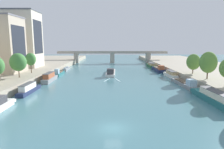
# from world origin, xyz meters

# --- Properties ---
(ground_plane) EXTENTS (400.00, 400.00, 0.00)m
(ground_plane) POSITION_xyz_m (0.00, 0.00, 0.00)
(ground_plane) COLOR teal
(quay_left) EXTENTS (36.00, 170.00, 2.34)m
(quay_left) POSITION_xyz_m (-41.34, 55.00, 1.17)
(quay_left) COLOR #A89E89
(quay_left) RESTS_ON ground
(quay_right) EXTENTS (36.00, 170.00, 2.34)m
(quay_right) POSITION_xyz_m (41.34, 55.00, 1.17)
(quay_right) COLOR #A89E89
(quay_right) RESTS_ON ground
(barge_midriver) EXTENTS (3.82, 17.94, 2.97)m
(barge_midriver) POSITION_xyz_m (-0.67, 49.64, 0.87)
(barge_midriver) COLOR silver
(barge_midriver) RESTS_ON ground
(wake_behind_barge) EXTENTS (5.60, 5.95, 0.03)m
(wake_behind_barge) POSITION_xyz_m (-0.08, 37.67, 0.01)
(wake_behind_barge) COLOR silver
(wake_behind_barge) RESTS_ON ground
(moored_boat_left_downstream) EXTENTS (2.00, 11.17, 2.48)m
(moored_boat_left_downstream) POSITION_xyz_m (-21.15, 20.36, 1.03)
(moored_boat_left_downstream) COLOR #1E284C
(moored_boat_left_downstream) RESTS_ON ground
(moored_boat_left_midway) EXTENTS (2.61, 11.98, 2.94)m
(moored_boat_left_midway) POSITION_xyz_m (-20.82, 35.32, 1.22)
(moored_boat_left_midway) COLOR gray
(moored_boat_left_midway) RESTS_ON ground
(moored_boat_left_second) EXTENTS (2.18, 10.29, 2.85)m
(moored_boat_left_second) POSITION_xyz_m (-21.11, 47.58, 0.85)
(moored_boat_left_second) COLOR #23666B
(moored_boat_left_second) RESTS_ON ground
(moored_boat_left_far) EXTENTS (1.86, 10.32, 2.33)m
(moored_boat_left_far) POSITION_xyz_m (-21.59, 61.86, 0.65)
(moored_boat_left_far) COLOR gray
(moored_boat_left_far) RESTS_ON ground
(moored_boat_right_gap_after) EXTENTS (2.94, 15.82, 2.70)m
(moored_boat_right_gap_after) POSITION_xyz_m (21.04, 12.27, 1.13)
(moored_boat_right_gap_after) COLOR #23666B
(moored_boat_right_gap_after) RESTS_ON ground
(moored_boat_right_end) EXTENTS (3.08, 14.98, 2.68)m
(moored_boat_right_end) POSITION_xyz_m (21.15, 28.37, 0.80)
(moored_boat_right_end) COLOR gray
(moored_boat_right_end) RESTS_ON ground
(moored_boat_right_upstream) EXTENTS (2.40, 11.84, 2.48)m
(moored_boat_right_upstream) POSITION_xyz_m (21.68, 43.35, 1.04)
(moored_boat_right_upstream) COLOR silver
(moored_boat_right_upstream) RESTS_ON ground
(moored_boat_right_lone) EXTENTS (3.31, 15.16, 3.11)m
(moored_boat_right_lone) POSITION_xyz_m (20.89, 58.77, 0.96)
(moored_boat_right_lone) COLOR #1E284C
(moored_boat_right_lone) RESTS_ON ground
(moored_boat_right_downstream) EXTENTS (2.81, 14.50, 2.44)m
(moored_boat_right_downstream) POSITION_xyz_m (20.82, 75.03, 1.02)
(moored_boat_right_downstream) COLOR #235633
(moored_boat_right_downstream) RESTS_ON ground
(tree_left_by_lamp) EXTENTS (4.68, 4.68, 7.19)m
(tree_left_by_lamp) POSITION_xyz_m (-27.81, 29.40, 6.88)
(tree_left_by_lamp) COLOR brown
(tree_left_by_lamp) RESTS_ON quay_left
(tree_left_past_mid) EXTENTS (3.44, 3.44, 6.88)m
(tree_left_past_mid) POSITION_xyz_m (-27.79, 37.98, 7.09)
(tree_left_past_mid) COLOR brown
(tree_left_past_mid) RESTS_ON quay_left
(tree_right_end_of_row) EXTENTS (4.69, 4.69, 7.73)m
(tree_right_end_of_row) POSITION_xyz_m (26.87, 26.94, 7.06)
(tree_right_end_of_row) COLOR brown
(tree_right_end_of_row) RESTS_ON quay_right
(tree_right_distant) EXTENTS (4.48, 4.48, 6.58)m
(tree_right_distant) POSITION_xyz_m (27.11, 37.11, 6.25)
(tree_right_distant) COLOR brown
(tree_right_distant) RESTS_ON quay_right
(building_left_far_end) EXTENTS (11.33, 11.79, 19.31)m
(building_left_far_end) POSITION_xyz_m (-37.60, 39.70, 12.01)
(building_left_far_end) COLOR #B2A38E
(building_left_far_end) RESTS_ON quay_left
(building_left_tall) EXTENTS (12.36, 11.83, 23.64)m
(building_left_tall) POSITION_xyz_m (-37.60, 55.72, 14.18)
(building_left_tall) COLOR beige
(building_left_tall) RESTS_ON quay_left
(bridge_far) EXTENTS (70.68, 4.40, 7.71)m
(bridge_far) POSITION_xyz_m (0.00, 97.11, 5.03)
(bridge_far) COLOR #9E998E
(bridge_far) RESTS_ON ground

